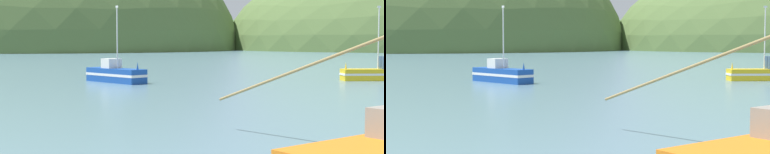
% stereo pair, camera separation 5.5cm
% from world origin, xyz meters
% --- Properties ---
extents(hill_far_right, '(170.37, 136.30, 107.76)m').
position_xyz_m(hill_far_right, '(-50.17, 224.19, 0.00)').
color(hill_far_right, '#516B38').
rests_on(hill_far_right, ground).
extents(hill_far_left, '(154.11, 123.29, 36.90)m').
position_xyz_m(hill_far_left, '(90.80, 256.88, 0.00)').
color(hill_far_left, '#386633').
rests_on(hill_far_left, ground).
extents(fishing_boat_blue, '(6.13, 6.91, 7.37)m').
position_xyz_m(fishing_boat_blue, '(-7.60, 44.56, 0.79)').
color(fishing_boat_blue, '#19479E').
rests_on(fishing_boat_blue, ground).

